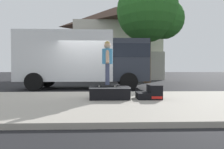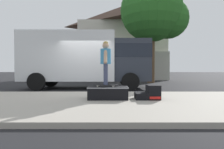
% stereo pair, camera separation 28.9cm
% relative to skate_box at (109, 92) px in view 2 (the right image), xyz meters
% --- Properties ---
extents(ground_plane, '(140.00, 140.00, 0.00)m').
position_rel_skate_box_xyz_m(ground_plane, '(-1.20, 2.63, -0.33)').
color(ground_plane, black).
extents(sidewalk_slab, '(50.00, 5.00, 0.12)m').
position_rel_skate_box_xyz_m(sidewalk_slab, '(-1.20, -0.37, -0.27)').
color(sidewalk_slab, '#A8A093').
rests_on(sidewalk_slab, ground).
extents(skate_box, '(1.27, 0.72, 0.39)m').
position_rel_skate_box_xyz_m(skate_box, '(0.00, 0.00, 0.00)').
color(skate_box, black).
rests_on(skate_box, sidewalk_slab).
extents(kicker_ramp, '(0.76, 0.68, 0.45)m').
position_rel_skate_box_xyz_m(kicker_ramp, '(1.32, -0.00, -0.02)').
color(kicker_ramp, black).
rests_on(kicker_ramp, sidewalk_slab).
extents(skateboard, '(0.80, 0.30, 0.07)m').
position_rel_skate_box_xyz_m(skateboard, '(-0.07, 0.04, 0.24)').
color(skateboard, black).
rests_on(skateboard, skate_box).
extents(skater_kid, '(0.34, 0.72, 1.39)m').
position_rel_skate_box_xyz_m(skater_kid, '(-0.07, 0.04, 1.07)').
color(skater_kid, '#3F4766').
rests_on(skater_kid, skateboard).
extents(box_truck, '(6.91, 2.63, 3.05)m').
position_rel_skate_box_xyz_m(box_truck, '(-1.28, 4.83, 1.37)').
color(box_truck, silver).
rests_on(box_truck, ground).
extents(street_tree_main, '(5.34, 4.86, 8.10)m').
position_rel_skate_box_xyz_m(street_tree_main, '(3.51, 9.56, 5.18)').
color(street_tree_main, brown).
rests_on(street_tree_main, ground).
extents(house_behind, '(9.54, 8.22, 8.40)m').
position_rel_skate_box_xyz_m(house_behind, '(1.21, 17.30, 3.91)').
color(house_behind, beige).
rests_on(house_behind, ground).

